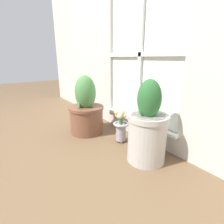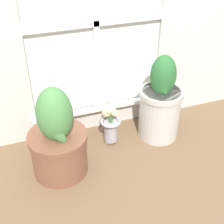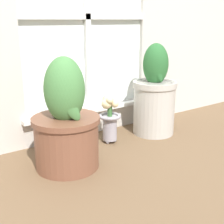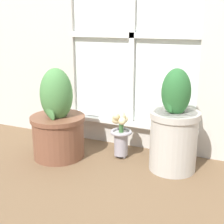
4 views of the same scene
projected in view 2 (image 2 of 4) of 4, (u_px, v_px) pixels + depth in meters
The scene contains 4 objects.
ground_plane at pixel (123, 170), 1.94m from camera, with size 10.00×10.00×0.00m, color brown.
potted_plant_left at pixel (58, 141), 1.82m from camera, with size 0.35×0.35×0.59m.
potted_plant_right at pixel (160, 104), 2.10m from camera, with size 0.29×0.29×0.61m.
flower_vase at pixel (110, 122), 2.07m from camera, with size 0.14×0.14×0.31m.
Camera 2 is at (-0.54, -1.29, 1.40)m, focal length 50.00 mm.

